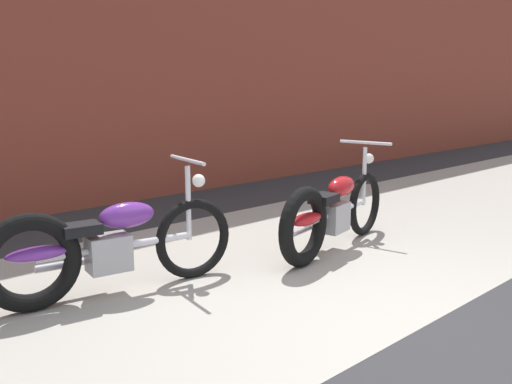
% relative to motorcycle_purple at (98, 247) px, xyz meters
% --- Properties ---
extents(ground_plane, '(80.00, 80.00, 0.00)m').
position_rel_motorcycle_purple_xyz_m(ground_plane, '(1.10, -1.99, -0.40)').
color(ground_plane, '#2D2D30').
extents(sidewalk_slab, '(36.00, 3.50, 0.01)m').
position_rel_motorcycle_purple_xyz_m(sidewalk_slab, '(1.10, -0.24, -0.40)').
color(sidewalk_slab, '#9E998E').
rests_on(sidewalk_slab, ground).
extents(brick_building_wall, '(36.00, 0.50, 4.91)m').
position_rel_motorcycle_purple_xyz_m(brick_building_wall, '(1.10, 3.21, 2.06)').
color(brick_building_wall, brown).
rests_on(brick_building_wall, ground).
extents(motorcycle_purple, '(1.99, 0.66, 1.03)m').
position_rel_motorcycle_purple_xyz_m(motorcycle_purple, '(0.00, 0.00, 0.00)').
color(motorcycle_purple, black).
rests_on(motorcycle_purple, ground).
extents(motorcycle_red, '(1.98, 0.68, 1.03)m').
position_rel_motorcycle_purple_xyz_m(motorcycle_red, '(2.18, -0.46, 0.00)').
color(motorcycle_red, black).
rests_on(motorcycle_red, ground).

